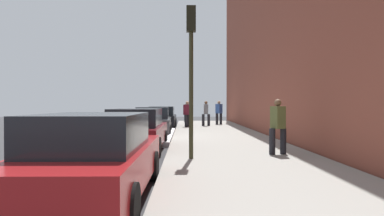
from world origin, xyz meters
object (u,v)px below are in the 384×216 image
at_px(parked_car_charcoal, 153,121).
at_px(pedestrian_grey_coat, 206,113).
at_px(pedestrian_brown_coat, 187,111).
at_px(rolling_suitcase, 188,122).
at_px(pedestrian_blue_coat, 219,112).
at_px(parked_car_red, 95,157).
at_px(pedestrian_olive_coat, 278,125).
at_px(parked_car_maroon, 137,130).
at_px(traffic_light_pole, 191,56).
at_px(pedestrian_burgundy_coat, 187,113).
at_px(parked_car_black, 162,117).

xyz_separation_m(parked_car_charcoal, pedestrian_grey_coat, (5.60, -3.17, 0.32)).
xyz_separation_m(pedestrian_brown_coat, rolling_suitcase, (-5.86, -0.03, -0.65)).
bearing_deg(pedestrian_blue_coat, parked_car_red, 167.95).
relative_size(parked_car_red, rolling_suitcase, 5.21).
bearing_deg(parked_car_charcoal, rolling_suitcase, -20.70).
xyz_separation_m(parked_car_red, pedestrian_brown_coat, (23.02, -1.76, 0.31)).
height_order(pedestrian_blue_coat, pedestrian_olive_coat, pedestrian_blue_coat).
xyz_separation_m(parked_car_red, parked_car_charcoal, (12.08, 0.12, -0.00)).
xyz_separation_m(parked_car_charcoal, rolling_suitcase, (5.07, -1.92, -0.33)).
bearing_deg(pedestrian_brown_coat, pedestrian_blue_coat, -147.34).
relative_size(parked_car_charcoal, rolling_suitcase, 4.80).
distance_m(pedestrian_olive_coat, rolling_suitcase, 13.16).
bearing_deg(parked_car_maroon, rolling_suitcase, -9.76).
height_order(parked_car_red, rolling_suitcase, parked_car_red).
height_order(parked_car_red, pedestrian_blue_coat, pedestrian_blue_coat).
relative_size(traffic_light_pole, rolling_suitcase, 4.70).
distance_m(pedestrian_grey_coat, pedestrian_burgundy_coat, 1.69).
xyz_separation_m(pedestrian_blue_coat, pedestrian_brown_coat, (3.69, 2.36, -0.02)).
relative_size(parked_car_maroon, pedestrian_blue_coat, 2.50).
bearing_deg(pedestrian_brown_coat, pedestrian_burgundy_coat, 179.62).
xyz_separation_m(parked_car_charcoal, parked_car_black, (5.26, -0.12, 0.00)).
height_order(parked_car_maroon, pedestrian_olive_coat, pedestrian_olive_coat).
xyz_separation_m(parked_car_black, pedestrian_grey_coat, (0.34, -3.05, 0.32)).
bearing_deg(pedestrian_burgundy_coat, pedestrian_brown_coat, -0.38).
height_order(pedestrian_blue_coat, pedestrian_brown_coat, pedestrian_blue_coat).
xyz_separation_m(pedestrian_olive_coat, traffic_light_pole, (-0.75, 2.65, 1.98)).
relative_size(parked_car_black, pedestrian_burgundy_coat, 2.64).
distance_m(parked_car_charcoal, pedestrian_grey_coat, 6.44).
height_order(pedestrian_grey_coat, pedestrian_brown_coat, pedestrian_grey_coat).
height_order(pedestrian_olive_coat, traffic_light_pole, traffic_light_pole).
distance_m(pedestrian_olive_coat, pedestrian_brown_coat, 18.93).
bearing_deg(pedestrian_brown_coat, rolling_suitcase, -179.68).
height_order(parked_car_black, traffic_light_pole, traffic_light_pole).
distance_m(parked_car_maroon, pedestrian_olive_coat, 4.83).
height_order(pedestrian_burgundy_coat, traffic_light_pole, traffic_light_pole).
relative_size(pedestrian_grey_coat, pedestrian_burgundy_coat, 1.02).
bearing_deg(pedestrian_blue_coat, traffic_light_pole, 171.39).
xyz_separation_m(parked_car_red, pedestrian_olive_coat, (4.27, -4.38, 0.29)).
bearing_deg(pedestrian_olive_coat, pedestrian_blue_coat, 0.96).
bearing_deg(pedestrian_burgundy_coat, parked_car_red, 174.09).
relative_size(pedestrian_burgundy_coat, traffic_light_pole, 0.40).
relative_size(parked_car_black, pedestrian_brown_coat, 2.62).
height_order(parked_car_charcoal, pedestrian_burgundy_coat, pedestrian_burgundy_coat).
relative_size(pedestrian_grey_coat, pedestrian_brown_coat, 1.01).
height_order(parked_car_red, parked_car_black, same).
bearing_deg(pedestrian_burgundy_coat, parked_car_charcoal, 157.96).
xyz_separation_m(parked_car_black, rolling_suitcase, (-0.19, -1.80, -0.33)).
distance_m(pedestrian_brown_coat, pedestrian_burgundy_coat, 6.39).
height_order(traffic_light_pole, rolling_suitcase, traffic_light_pole).
xyz_separation_m(parked_car_black, traffic_light_pole, (-13.82, -1.74, 2.27)).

